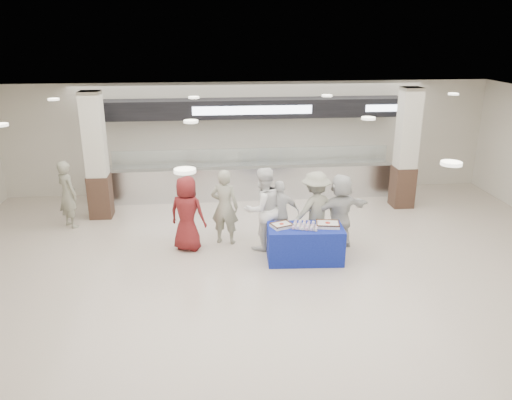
{
  "coord_description": "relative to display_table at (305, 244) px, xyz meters",
  "views": [
    {
      "loc": [
        -1.26,
        -8.23,
        4.63
      ],
      "look_at": [
        -0.26,
        1.6,
        1.21
      ],
      "focal_mm": 35.0,
      "sensor_mm": 36.0,
      "label": 1
    }
  ],
  "objects": [
    {
      "name": "serving_line",
      "position": [
        -0.71,
        4.28,
        0.78
      ],
      "size": [
        8.7,
        0.85,
        2.8
      ],
      "color": "silver",
      "rests_on": "ground"
    },
    {
      "name": "sheet_cake_left",
      "position": [
        -0.49,
        0.06,
        0.42
      ],
      "size": [
        0.49,
        0.44,
        0.09
      ],
      "color": "white",
      "rests_on": "display_table"
    },
    {
      "name": "display_table",
      "position": [
        0.0,
        0.0,
        0.0
      ],
      "size": [
        1.59,
        0.87,
        0.75
      ],
      "primitive_type": "cube",
      "rotation": [
        0.0,
        0.0,
        -0.06
      ],
      "color": "navy",
      "rests_on": "ground"
    },
    {
      "name": "soldier_bg",
      "position": [
        -5.34,
        2.46,
        0.45
      ],
      "size": [
        0.71,
        0.71,
        1.66
      ],
      "primitive_type": "imported",
      "rotation": [
        0.0,
        0.0,
        2.35
      ],
      "color": "gray",
      "rests_on": "ground"
    },
    {
      "name": "column_left",
      "position": [
        -4.71,
        3.08,
        1.15
      ],
      "size": [
        0.55,
        0.55,
        3.2
      ],
      "color": "#352118",
      "rests_on": "ground"
    },
    {
      "name": "ground",
      "position": [
        -0.71,
        -1.12,
        -0.38
      ],
      "size": [
        14.0,
        14.0,
        0.0
      ],
      "primitive_type": "plane",
      "color": "beige",
      "rests_on": "ground"
    },
    {
      "name": "soldier_a",
      "position": [
        -1.61,
        1.09,
        0.48
      ],
      "size": [
        0.72,
        0.59,
        1.72
      ],
      "primitive_type": "imported",
      "rotation": [
        0.0,
        0.0,
        2.82
      ],
      "color": "gray",
      "rests_on": "ground"
    },
    {
      "name": "sheet_cake_right",
      "position": [
        0.46,
        -0.0,
        0.42
      ],
      "size": [
        0.52,
        0.44,
        0.1
      ],
      "color": "white",
      "rests_on": "display_table"
    },
    {
      "name": "chef_tall",
      "position": [
        -0.8,
        0.71,
        0.55
      ],
      "size": [
        1.11,
        1.01,
        1.84
      ],
      "primitive_type": "imported",
      "rotation": [
        0.0,
        0.0,
        3.57
      ],
      "color": "white",
      "rests_on": "ground"
    },
    {
      "name": "cupcake_tray",
      "position": [
        -0.0,
        -0.01,
        0.41
      ],
      "size": [
        0.55,
        0.47,
        0.07
      ],
      "color": "#AFAFB4",
      "rests_on": "display_table"
    },
    {
      "name": "chef_short",
      "position": [
        -0.41,
        0.8,
        0.38
      ],
      "size": [
        0.92,
        0.47,
        1.51
      ],
      "primitive_type": "imported",
      "rotation": [
        0.0,
        0.0,
        3.26
      ],
      "color": "white",
      "rests_on": "ground"
    },
    {
      "name": "column_right",
      "position": [
        3.29,
        3.08,
        1.15
      ],
      "size": [
        0.55,
        0.55,
        3.2
      ],
      "color": "#352118",
      "rests_on": "ground"
    },
    {
      "name": "soldier_b",
      "position": [
        0.34,
        0.64,
        0.49
      ],
      "size": [
        1.28,
        1.01,
        1.74
      ],
      "primitive_type": "imported",
      "rotation": [
        0.0,
        0.0,
        3.52
      ],
      "color": "gray",
      "rests_on": "ground"
    },
    {
      "name": "civilian_maroon",
      "position": [
        -2.43,
        0.82,
        0.46
      ],
      "size": [
        0.96,
        0.81,
        1.66
      ],
      "primitive_type": "imported",
      "rotation": [
        0.0,
        0.0,
        2.73
      ],
      "color": "maroon",
      "rests_on": "ground"
    },
    {
      "name": "civilian_white",
      "position": [
        0.89,
        0.64,
        0.46
      ],
      "size": [
        1.62,
        0.88,
        1.67
      ],
      "primitive_type": "imported",
      "rotation": [
        0.0,
        0.0,
        3.4
      ],
      "color": "silver",
      "rests_on": "ground"
    }
  ]
}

